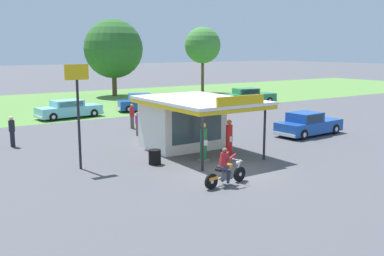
{
  "coord_description": "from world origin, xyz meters",
  "views": [
    {
      "loc": [
        -12.16,
        -15.3,
        5.48
      ],
      "look_at": [
        0.67,
        3.87,
        1.4
      ],
      "focal_mm": 41.56,
      "sensor_mm": 36.0,
      "label": 1
    }
  ],
  "objects_px": {
    "parked_car_back_row_left": "(144,103)",
    "parked_car_back_row_right": "(249,96)",
    "parked_car_second_row_spare": "(69,109)",
    "bystander_standing_back_lot": "(132,116)",
    "roadside_pole_sign": "(78,98)",
    "gas_pump_nearside": "(203,144)",
    "gas_pump_offside": "(229,140)",
    "bystander_admiring_sedan": "(138,123)",
    "featured_classic_sedan": "(308,125)",
    "motorcycle_with_rider": "(225,170)",
    "bystander_chatting_near_pumps": "(186,104)",
    "spare_tire_stack": "(155,157)",
    "bystander_leaning_by_kiosk": "(12,131)"
  },
  "relations": [
    {
      "from": "parked_car_back_row_left",
      "to": "parked_car_back_row_right",
      "type": "bearing_deg",
      "value": -4.66
    },
    {
      "from": "parked_car_second_row_spare",
      "to": "bystander_standing_back_lot",
      "type": "height_order",
      "value": "bystander_standing_back_lot"
    },
    {
      "from": "roadside_pole_sign",
      "to": "gas_pump_nearside",
      "type": "bearing_deg",
      "value": -19.65
    },
    {
      "from": "gas_pump_offside",
      "to": "parked_car_back_row_right",
      "type": "bearing_deg",
      "value": 46.41
    },
    {
      "from": "parked_car_back_row_right",
      "to": "parked_car_back_row_left",
      "type": "distance_m",
      "value": 11.74
    },
    {
      "from": "bystander_admiring_sedan",
      "to": "gas_pump_nearside",
      "type": "bearing_deg",
      "value": -92.53
    },
    {
      "from": "featured_classic_sedan",
      "to": "gas_pump_offside",
      "type": "bearing_deg",
      "value": -167.11
    },
    {
      "from": "parked_car_back_row_left",
      "to": "bystander_admiring_sedan",
      "type": "distance_m",
      "value": 11.71
    },
    {
      "from": "bystander_standing_back_lot",
      "to": "bystander_admiring_sedan",
      "type": "relative_size",
      "value": 1.14
    },
    {
      "from": "parked_car_second_row_spare",
      "to": "gas_pump_nearside",
      "type": "bearing_deg",
      "value": -87.26
    },
    {
      "from": "motorcycle_with_rider",
      "to": "bystander_chatting_near_pumps",
      "type": "xyz_separation_m",
      "value": [
        9.83,
        18.06,
        0.17
      ]
    },
    {
      "from": "bystander_chatting_near_pumps",
      "to": "parked_car_back_row_right",
      "type": "bearing_deg",
      "value": 15.92
    },
    {
      "from": "bystander_chatting_near_pumps",
      "to": "roadside_pole_sign",
      "type": "relative_size",
      "value": 0.32
    },
    {
      "from": "bystander_chatting_near_pumps",
      "to": "roadside_pole_sign",
      "type": "height_order",
      "value": "roadside_pole_sign"
    },
    {
      "from": "parked_car_back_row_right",
      "to": "spare_tire_stack",
      "type": "xyz_separation_m",
      "value": [
        -20.15,
        -16.23,
        -0.37
      ]
    },
    {
      "from": "parked_car_back_row_left",
      "to": "roadside_pole_sign",
      "type": "bearing_deg",
      "value": -126.25
    },
    {
      "from": "gas_pump_nearside",
      "to": "bystander_standing_back_lot",
      "type": "xyz_separation_m",
      "value": [
        1.19,
        10.34,
        0.04
      ]
    },
    {
      "from": "bystander_chatting_near_pumps",
      "to": "parked_car_back_row_left",
      "type": "bearing_deg",
      "value": 119.79
    },
    {
      "from": "parked_car_back_row_left",
      "to": "bystander_leaning_by_kiosk",
      "type": "bearing_deg",
      "value": -145.25
    },
    {
      "from": "motorcycle_with_rider",
      "to": "parked_car_back_row_right",
      "type": "height_order",
      "value": "same"
    },
    {
      "from": "gas_pump_nearside",
      "to": "parked_car_back_row_left",
      "type": "height_order",
      "value": "gas_pump_nearside"
    },
    {
      "from": "parked_car_back_row_left",
      "to": "roadside_pole_sign",
      "type": "xyz_separation_m",
      "value": [
        -11.73,
        -15.99,
        2.59
      ]
    },
    {
      "from": "gas_pump_offside",
      "to": "bystander_standing_back_lot",
      "type": "distance_m",
      "value": 10.35
    },
    {
      "from": "bystander_standing_back_lot",
      "to": "spare_tire_stack",
      "type": "height_order",
      "value": "bystander_standing_back_lot"
    },
    {
      "from": "motorcycle_with_rider",
      "to": "parked_car_back_row_left",
      "type": "bearing_deg",
      "value": 70.48
    },
    {
      "from": "motorcycle_with_rider",
      "to": "roadside_pole_sign",
      "type": "height_order",
      "value": "roadside_pole_sign"
    },
    {
      "from": "bystander_leaning_by_kiosk",
      "to": "parked_car_second_row_spare",
      "type": "bearing_deg",
      "value": 54.95
    },
    {
      "from": "spare_tire_stack",
      "to": "bystander_admiring_sedan",
      "type": "bearing_deg",
      "value": 69.19
    },
    {
      "from": "parked_car_second_row_spare",
      "to": "bystander_admiring_sedan",
      "type": "relative_size",
      "value": 3.56
    },
    {
      "from": "parked_car_back_row_left",
      "to": "bystander_chatting_near_pumps",
      "type": "xyz_separation_m",
      "value": [
        2.11,
        -3.69,
        0.11
      ]
    },
    {
      "from": "bystander_standing_back_lot",
      "to": "parked_car_back_row_right",
      "type": "bearing_deg",
      "value": 21.89
    },
    {
      "from": "bystander_chatting_near_pumps",
      "to": "bystander_standing_back_lot",
      "type": "bearing_deg",
      "value": -150.74
    },
    {
      "from": "gas_pump_offside",
      "to": "motorcycle_with_rider",
      "type": "distance_m",
      "value": 4.95
    },
    {
      "from": "bystander_standing_back_lot",
      "to": "roadside_pole_sign",
      "type": "distance_m",
      "value": 11.01
    },
    {
      "from": "gas_pump_nearside",
      "to": "gas_pump_offside",
      "type": "relative_size",
      "value": 0.99
    },
    {
      "from": "motorcycle_with_rider",
      "to": "parked_car_back_row_left",
      "type": "xyz_separation_m",
      "value": [
        7.71,
        21.75,
        0.06
      ]
    },
    {
      "from": "parked_car_back_row_right",
      "to": "parked_car_second_row_spare",
      "type": "bearing_deg",
      "value": 177.82
    },
    {
      "from": "gas_pump_nearside",
      "to": "roadside_pole_sign",
      "type": "bearing_deg",
      "value": 160.35
    },
    {
      "from": "featured_classic_sedan",
      "to": "bystander_chatting_near_pumps",
      "type": "relative_size",
      "value": 3.27
    },
    {
      "from": "bystander_standing_back_lot",
      "to": "bystander_admiring_sedan",
      "type": "height_order",
      "value": "bystander_standing_back_lot"
    },
    {
      "from": "spare_tire_stack",
      "to": "parked_car_second_row_spare",
      "type": "bearing_deg",
      "value": 85.05
    },
    {
      "from": "parked_car_back_row_right",
      "to": "roadside_pole_sign",
      "type": "bearing_deg",
      "value": -147.31
    },
    {
      "from": "gas_pump_nearside",
      "to": "roadside_pole_sign",
      "type": "height_order",
      "value": "roadside_pole_sign"
    },
    {
      "from": "bystander_admiring_sedan",
      "to": "roadside_pole_sign",
      "type": "xyz_separation_m",
      "value": [
        -5.94,
        -5.81,
        2.5
      ]
    },
    {
      "from": "gas_pump_nearside",
      "to": "spare_tire_stack",
      "type": "distance_m",
      "value": 2.51
    },
    {
      "from": "motorcycle_with_rider",
      "to": "parked_car_second_row_spare",
      "type": "xyz_separation_m",
      "value": [
        0.73,
        21.51,
        0.03
      ]
    },
    {
      "from": "motorcycle_with_rider",
      "to": "parked_car_back_row_right",
      "type": "bearing_deg",
      "value": 46.97
    },
    {
      "from": "parked_car_back_row_left",
      "to": "bystander_chatting_near_pumps",
      "type": "relative_size",
      "value": 3.32
    },
    {
      "from": "motorcycle_with_rider",
      "to": "bystander_standing_back_lot",
      "type": "relative_size",
      "value": 1.3
    },
    {
      "from": "featured_classic_sedan",
      "to": "roadside_pole_sign",
      "type": "relative_size",
      "value": 1.05
    }
  ]
}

